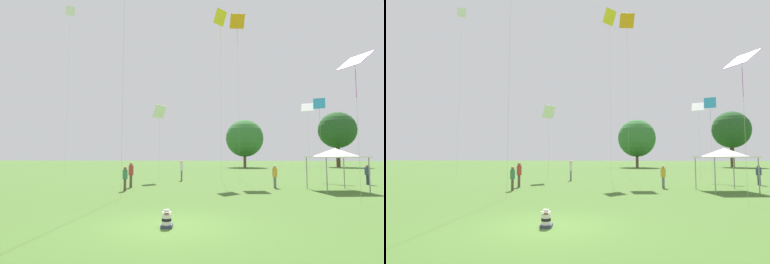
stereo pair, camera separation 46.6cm
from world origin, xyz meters
TOP-DOWN VIEW (x-y plane):
  - ground_plane at (0.00, 0.00)m, footprint 300.00×300.00m
  - seated_toddler at (-0.05, -0.14)m, footprint 0.40×0.48m
  - person_standing_0 at (-4.81, 11.48)m, footprint 0.48×0.48m
  - person_standing_1 at (5.37, 12.32)m, footprint 0.43×0.43m
  - person_standing_2 at (-2.06, 18.00)m, footprint 0.41×0.41m
  - person_standing_3 at (-4.55, 9.37)m, footprint 0.38×0.38m
  - person_standing_4 at (13.03, 15.45)m, footprint 0.49×0.49m
  - canopy_tent at (9.06, 11.00)m, footprint 3.45×3.45m
  - kite_1 at (9.99, 20.34)m, footprint 1.35×1.14m
  - kite_2 at (8.08, 5.31)m, footprint 1.54×1.63m
  - kite_3 at (3.34, 20.58)m, footprint 1.58×1.08m
  - kite_4 at (-4.14, 17.89)m, footprint 1.26×1.35m
  - kite_5 at (10.81, 19.41)m, footprint 1.07×0.60m
  - kite_6 at (1.59, 19.63)m, footprint 1.40×1.50m
  - kite_7 at (-16.26, 23.32)m, footprint 1.04×0.74m
  - distant_tree_0 at (26.18, 56.93)m, footprint 7.71×7.71m
  - distant_tree_1 at (6.29, 52.84)m, footprint 7.65×7.65m

SIDE VIEW (x-z plane):
  - ground_plane at x=0.00m, z-range 0.00..0.00m
  - seated_toddler at x=-0.05m, z-range -0.05..0.52m
  - person_standing_4 at x=13.03m, z-range 0.13..1.69m
  - person_standing_3 at x=-4.55m, z-range 0.15..1.71m
  - person_standing_1 at x=5.37m, z-range 0.15..1.72m
  - person_standing_0 at x=-4.81m, z-range 0.18..1.97m
  - person_standing_2 at x=-2.06m, z-range 0.22..2.05m
  - canopy_tent at x=9.06m, z-range 1.05..3.80m
  - distant_tree_1 at x=6.29m, z-range 1.06..10.86m
  - kite_4 at x=-4.14m, z-range 2.82..9.79m
  - kite_2 at x=8.08m, z-range 3.11..10.30m
  - kite_1 at x=9.99m, z-range 3.14..10.58m
  - kite_5 at x=10.81m, z-range 3.19..10.89m
  - distant_tree_0 at x=26.18m, z-range 1.96..13.68m
  - kite_3 at x=3.34m, z-range 7.38..24.07m
  - kite_6 at x=1.59m, z-range 7.36..24.19m
  - kite_7 at x=-16.26m, z-range 8.56..28.62m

